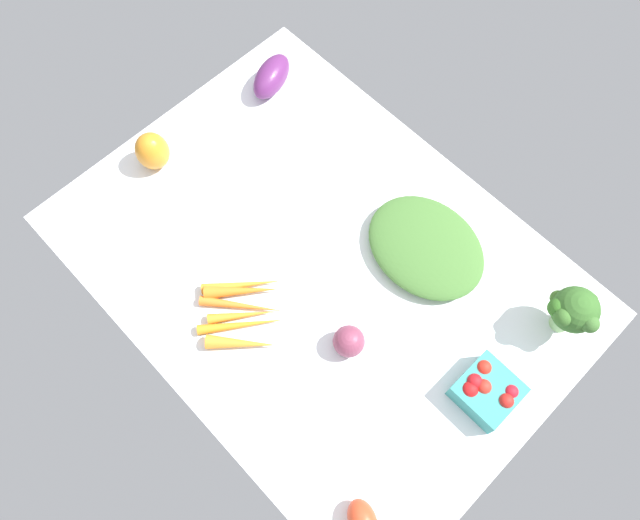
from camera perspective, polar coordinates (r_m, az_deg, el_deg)
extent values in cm
cube|color=white|center=(127.18, 0.00, -0.53)|extent=(104.00, 76.00, 2.00)
ellipsoid|color=#447432|center=(127.22, 9.85, 1.24)|extent=(26.23, 21.32, 4.50)
cylinder|color=#9EC980|center=(128.41, 21.76, -5.17)|extent=(3.83, 3.83, 5.27)
sphere|color=#356427|center=(123.15, 22.71, -4.30)|extent=(8.90, 8.90, 8.90)
sphere|color=#3B6A2D|center=(121.33, 23.88, -5.46)|extent=(3.45, 3.45, 3.45)
sphere|color=#375F23|center=(123.62, 21.33, -3.35)|extent=(3.09, 3.09, 3.09)
sphere|color=#396A29|center=(120.24, 21.74, -4.96)|extent=(3.50, 3.50, 3.50)
sphere|color=#306620|center=(121.20, 21.27, -4.19)|extent=(3.65, 3.65, 3.65)
sphere|color=#376921|center=(124.87, 23.89, -3.47)|extent=(2.94, 2.94, 2.94)
ellipsoid|color=#622765|center=(147.83, -4.55, 16.71)|extent=(10.55, 14.33, 6.60)
sphere|color=#843A52|center=(117.74, 2.71, -7.59)|extent=(6.20, 6.20, 6.20)
cone|color=orange|center=(120.18, -7.32, -7.73)|extent=(12.10, 11.55, 2.89)
cone|color=orange|center=(121.67, -7.29, -6.01)|extent=(12.16, 15.22, 2.07)
cone|color=orange|center=(122.23, -7.29, -5.14)|extent=(9.85, 12.07, 2.13)
cone|color=orange|center=(122.89, -7.28, -4.26)|extent=(14.69, 12.22, 2.06)
cone|color=orange|center=(123.56, -7.30, -2.87)|extent=(12.01, 13.19, 2.82)
cone|color=orange|center=(124.30, -7.28, -2.33)|extent=(11.71, 14.26, 2.27)
ellipsoid|color=orange|center=(138.46, -15.37, 9.78)|extent=(7.75, 7.75, 9.31)
cube|color=teal|center=(120.04, 15.33, -11.76)|extent=(10.49, 10.49, 5.16)
sphere|color=red|center=(117.44, 14.22, -10.93)|extent=(2.94, 2.94, 2.94)
sphere|color=red|center=(118.23, 16.98, -12.47)|extent=(2.81, 2.81, 2.81)
sphere|color=red|center=(117.34, 13.80, -11.68)|extent=(3.27, 3.27, 3.27)
sphere|color=red|center=(118.69, 15.04, -9.68)|extent=(2.88, 2.88, 2.88)
sphere|color=red|center=(119.14, 17.40, -11.67)|extent=(2.74, 2.74, 2.74)
sphere|color=red|center=(117.80, 15.03, -11.37)|extent=(2.89, 2.89, 2.89)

